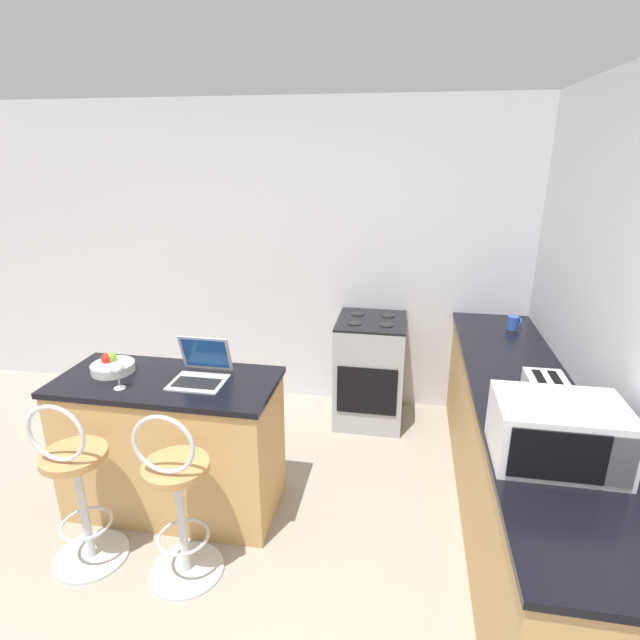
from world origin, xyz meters
The scene contains 14 objects.
ground_plane centered at (0.00, 0.00, 0.00)m, with size 20.00×20.00×0.00m, color gray.
wall_back centered at (0.00, 2.40, 1.30)m, with size 12.00×0.06×2.60m.
breakfast_bar centered at (-0.35, 0.74, 0.45)m, with size 1.33×0.61×0.89m.
counter_right centered at (1.75, 0.94, 0.45)m, with size 0.62×2.90×0.89m.
bar_stool_near centered at (-0.64, 0.21, 0.48)m, with size 0.40×0.40×1.02m.
bar_stool_far centered at (-0.06, 0.21, 0.48)m, with size 0.40×0.40×1.02m.
laptop centered at (-0.14, 0.78, 0.95)m, with size 0.31×0.30×0.25m.
microwave centered at (1.72, 0.27, 1.03)m, with size 0.54×0.39×0.28m.
toaster centered at (1.79, 0.77, 0.98)m, with size 0.22×0.24×0.18m.
stove_range centered at (0.78, 2.06, 0.45)m, with size 0.55×0.60×0.90m.
wine_glass_tall centered at (-0.55, 0.58, 1.01)m, with size 0.08×0.08×0.17m.
fruit_bowl centered at (-0.73, 0.79, 0.93)m, with size 0.26×0.26×0.11m.
mug_white centered at (1.54, 0.62, 0.94)m, with size 0.09×0.07×0.09m.
mug_blue centered at (1.86, 2.02, 0.95)m, with size 0.10×0.08×0.10m.
Camera 1 is at (1.03, -1.76, 2.20)m, focal length 28.00 mm.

